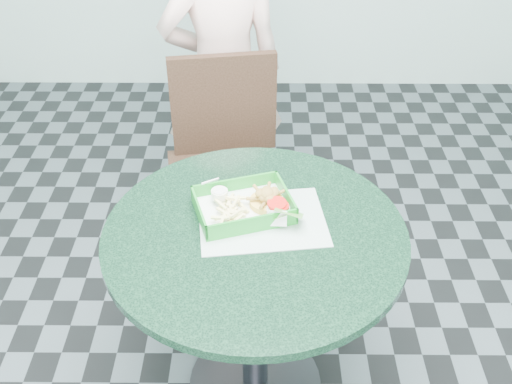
{
  "coord_description": "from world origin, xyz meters",
  "views": [
    {
      "loc": [
        0.01,
        -1.38,
        1.96
      ],
      "look_at": [
        0.0,
        0.1,
        0.84
      ],
      "focal_mm": 42.0,
      "sensor_mm": 36.0,
      "label": 1
    }
  ],
  "objects_px": {
    "food_basket": "(244,213)",
    "sauce_ramekin": "(224,194)",
    "diner_person": "(223,75)",
    "dining_chair": "(224,152)",
    "cafe_table": "(255,275)",
    "crab_sandwich": "(268,206)"
  },
  "relations": [
    {
      "from": "food_basket",
      "to": "crab_sandwich",
      "type": "bearing_deg",
      "value": -1.99
    },
    {
      "from": "dining_chair",
      "to": "cafe_table",
      "type": "bearing_deg",
      "value": -88.64
    },
    {
      "from": "diner_person",
      "to": "food_basket",
      "type": "bearing_deg",
      "value": 84.25
    },
    {
      "from": "crab_sandwich",
      "to": "dining_chair",
      "type": "bearing_deg",
      "value": 104.37
    },
    {
      "from": "crab_sandwich",
      "to": "sauce_ramekin",
      "type": "bearing_deg",
      "value": 156.98
    },
    {
      "from": "food_basket",
      "to": "sauce_ramekin",
      "type": "height_order",
      "value": "sauce_ramekin"
    },
    {
      "from": "cafe_table",
      "to": "diner_person",
      "type": "distance_m",
      "value": 1.1
    },
    {
      "from": "dining_chair",
      "to": "diner_person",
      "type": "relative_size",
      "value": 0.61
    },
    {
      "from": "diner_person",
      "to": "crab_sandwich",
      "type": "height_order",
      "value": "diner_person"
    },
    {
      "from": "sauce_ramekin",
      "to": "food_basket",
      "type": "bearing_deg",
      "value": -41.93
    },
    {
      "from": "diner_person",
      "to": "crab_sandwich",
      "type": "bearing_deg",
      "value": 88.51
    },
    {
      "from": "cafe_table",
      "to": "sauce_ramekin",
      "type": "height_order",
      "value": "sauce_ramekin"
    },
    {
      "from": "cafe_table",
      "to": "diner_person",
      "type": "bearing_deg",
      "value": 98.0
    },
    {
      "from": "food_basket",
      "to": "diner_person",
      "type": "bearing_deg",
      "value": 96.59
    },
    {
      "from": "food_basket",
      "to": "cafe_table",
      "type": "bearing_deg",
      "value": -67.13
    },
    {
      "from": "dining_chair",
      "to": "food_basket",
      "type": "xyz_separation_m",
      "value": [
        0.11,
        -0.71,
        0.23
      ]
    },
    {
      "from": "food_basket",
      "to": "sauce_ramekin",
      "type": "bearing_deg",
      "value": 138.07
    },
    {
      "from": "diner_person",
      "to": "sauce_ramekin",
      "type": "xyz_separation_m",
      "value": [
        0.05,
        -0.93,
        0.04
      ]
    },
    {
      "from": "diner_person",
      "to": "sauce_ramekin",
      "type": "relative_size",
      "value": 28.8
    },
    {
      "from": "food_basket",
      "to": "sauce_ramekin",
      "type": "distance_m",
      "value": 0.09
    },
    {
      "from": "sauce_ramekin",
      "to": "dining_chair",
      "type": "bearing_deg",
      "value": 93.91
    },
    {
      "from": "dining_chair",
      "to": "diner_person",
      "type": "bearing_deg",
      "value": 82.56
    }
  ]
}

